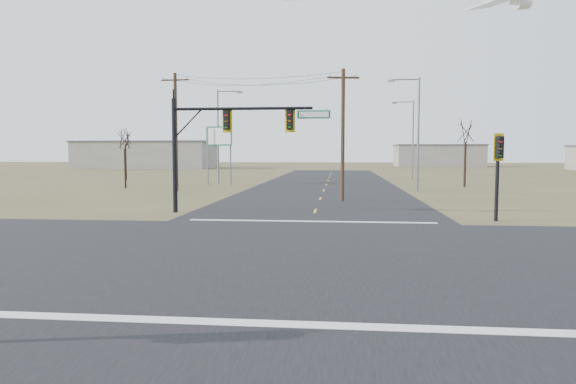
{
  "coord_description": "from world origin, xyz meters",
  "views": [
    {
      "loc": [
        1.37,
        -17.21,
        3.37
      ],
      "look_at": [
        -0.46,
        1.0,
        1.95
      ],
      "focal_mm": 32.0,
      "sensor_mm": 36.0,
      "label": 1
    }
  ],
  "objects_px": {
    "streetlight_c": "(220,131)",
    "highway_sign": "(219,143)",
    "streetlight_b": "(411,135)",
    "bare_tree_a": "(124,139)",
    "pedestal_signal_ne": "(499,157)",
    "bare_tree_c": "(466,130)",
    "mast_arm_near": "(562,10)",
    "utility_pole_far": "(176,130)",
    "bare_tree_b": "(125,136)",
    "streetlight_a": "(416,127)",
    "utility_pole_near": "(343,133)",
    "mast_arm_far": "(230,130)"
  },
  "relations": [
    {
      "from": "streetlight_c",
      "to": "highway_sign",
      "type": "bearing_deg",
      "value": -79.12
    },
    {
      "from": "streetlight_b",
      "to": "bare_tree_a",
      "type": "bearing_deg",
      "value": -159.92
    },
    {
      "from": "pedestal_signal_ne",
      "to": "bare_tree_c",
      "type": "height_order",
      "value": "bare_tree_c"
    },
    {
      "from": "mast_arm_near",
      "to": "bare_tree_a",
      "type": "distance_m",
      "value": 44.15
    },
    {
      "from": "highway_sign",
      "to": "streetlight_b",
      "type": "distance_m",
      "value": 24.99
    },
    {
      "from": "utility_pole_far",
      "to": "highway_sign",
      "type": "distance_m",
      "value": 9.32
    },
    {
      "from": "bare_tree_c",
      "to": "bare_tree_a",
      "type": "bearing_deg",
      "value": -170.88
    },
    {
      "from": "bare_tree_b",
      "to": "utility_pole_far",
      "type": "bearing_deg",
      "value": -54.87
    },
    {
      "from": "mast_arm_near",
      "to": "bare_tree_b",
      "type": "relative_size",
      "value": 1.73
    },
    {
      "from": "streetlight_a",
      "to": "mast_arm_near",
      "type": "bearing_deg",
      "value": -71.62
    },
    {
      "from": "utility_pole_near",
      "to": "streetlight_b",
      "type": "distance_m",
      "value": 31.25
    },
    {
      "from": "pedestal_signal_ne",
      "to": "streetlight_c",
      "type": "xyz_separation_m",
      "value": [
        -20.64,
        29.16,
        2.53
      ]
    },
    {
      "from": "pedestal_signal_ne",
      "to": "utility_pole_far",
      "type": "xyz_separation_m",
      "value": [
        -21.87,
        17.81,
        2.11
      ]
    },
    {
      "from": "utility_pole_far",
      "to": "streetlight_b",
      "type": "xyz_separation_m",
      "value": [
        23.06,
        21.93,
        0.25
      ]
    },
    {
      "from": "highway_sign",
      "to": "streetlight_b",
      "type": "xyz_separation_m",
      "value": [
        21.43,
        12.8,
        1.22
      ]
    },
    {
      "from": "pedestal_signal_ne",
      "to": "utility_pole_near",
      "type": "height_order",
      "value": "utility_pole_near"
    },
    {
      "from": "utility_pole_near",
      "to": "bare_tree_c",
      "type": "bearing_deg",
      "value": 53.4
    },
    {
      "from": "pedestal_signal_ne",
      "to": "utility_pole_near",
      "type": "xyz_separation_m",
      "value": [
        -7.48,
        9.72,
        1.55
      ]
    },
    {
      "from": "mast_arm_far",
      "to": "bare_tree_b",
      "type": "relative_size",
      "value": 1.31
    },
    {
      "from": "bare_tree_c",
      "to": "streetlight_a",
      "type": "bearing_deg",
      "value": -133.04
    },
    {
      "from": "mast_arm_far",
      "to": "highway_sign",
      "type": "distance_m",
      "value": 25.58
    },
    {
      "from": "streetlight_c",
      "to": "bare_tree_b",
      "type": "relative_size",
      "value": 1.51
    },
    {
      "from": "mast_arm_near",
      "to": "streetlight_a",
      "type": "relative_size",
      "value": 1.18
    },
    {
      "from": "mast_arm_far",
      "to": "mast_arm_near",
      "type": "bearing_deg",
      "value": -54.52
    },
    {
      "from": "streetlight_a",
      "to": "bare_tree_c",
      "type": "relative_size",
      "value": 1.4
    },
    {
      "from": "mast_arm_near",
      "to": "highway_sign",
      "type": "bearing_deg",
      "value": 108.04
    },
    {
      "from": "highway_sign",
      "to": "bare_tree_a",
      "type": "relative_size",
      "value": 1.04
    },
    {
      "from": "mast_arm_near",
      "to": "utility_pole_near",
      "type": "distance_m",
      "value": 26.4
    },
    {
      "from": "mast_arm_near",
      "to": "streetlight_a",
      "type": "bearing_deg",
      "value": 82.98
    },
    {
      "from": "utility_pole_near",
      "to": "mast_arm_near",
      "type": "bearing_deg",
      "value": -82.26
    },
    {
      "from": "utility_pole_near",
      "to": "streetlight_b",
      "type": "xyz_separation_m",
      "value": [
        8.66,
        30.02,
        0.81
      ]
    },
    {
      "from": "mast_arm_far",
      "to": "highway_sign",
      "type": "relative_size",
      "value": 1.45
    },
    {
      "from": "bare_tree_a",
      "to": "highway_sign",
      "type": "bearing_deg",
      "value": 39.51
    },
    {
      "from": "streetlight_c",
      "to": "bare_tree_b",
      "type": "xyz_separation_m",
      "value": [
        -13.06,
        5.46,
        -0.32
      ]
    },
    {
      "from": "highway_sign",
      "to": "bare_tree_a",
      "type": "height_order",
      "value": "highway_sign"
    },
    {
      "from": "streetlight_c",
      "to": "mast_arm_near",
      "type": "bearing_deg",
      "value": -69.28
    },
    {
      "from": "mast_arm_near",
      "to": "streetlight_c",
      "type": "height_order",
      "value": "streetlight_c"
    },
    {
      "from": "utility_pole_far",
      "to": "bare_tree_b",
      "type": "bearing_deg",
      "value": 125.13
    },
    {
      "from": "pedestal_signal_ne",
      "to": "utility_pole_far",
      "type": "distance_m",
      "value": 28.29
    },
    {
      "from": "highway_sign",
      "to": "bare_tree_a",
      "type": "distance_m",
      "value": 9.79
    },
    {
      "from": "bare_tree_a",
      "to": "bare_tree_c",
      "type": "xyz_separation_m",
      "value": [
        32.33,
        5.19,
        0.89
      ]
    },
    {
      "from": "pedestal_signal_ne",
      "to": "highway_sign",
      "type": "height_order",
      "value": "highway_sign"
    },
    {
      "from": "mast_arm_far",
      "to": "utility_pole_near",
      "type": "xyz_separation_m",
      "value": [
        6.24,
        7.52,
        0.09
      ]
    },
    {
      "from": "pedestal_signal_ne",
      "to": "streetlight_a",
      "type": "relative_size",
      "value": 0.44
    },
    {
      "from": "bare_tree_b",
      "to": "pedestal_signal_ne",
      "type": "bearing_deg",
      "value": -45.77
    },
    {
      "from": "mast_arm_near",
      "to": "utility_pole_far",
      "type": "xyz_separation_m",
      "value": [
        -17.95,
        34.22,
        -0.52
      ]
    },
    {
      "from": "streetlight_a",
      "to": "bare_tree_c",
      "type": "height_order",
      "value": "streetlight_a"
    },
    {
      "from": "utility_pole_near",
      "to": "bare_tree_b",
      "type": "height_order",
      "value": "utility_pole_near"
    },
    {
      "from": "highway_sign",
      "to": "utility_pole_far",
      "type": "bearing_deg",
      "value": -78.13
    },
    {
      "from": "bare_tree_a",
      "to": "bare_tree_c",
      "type": "bearing_deg",
      "value": 9.12
    }
  ]
}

